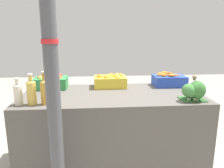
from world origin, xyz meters
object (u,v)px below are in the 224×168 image
object	(u,v)px
juice_bottle_cloudy	(18,94)
juice_bottle_amber	(45,91)
apple_crate	(51,82)
juice_bottle_golden	(31,92)
support_pole	(50,47)
orange_crate	(110,81)
carrot_crate	(169,80)
broccoli_pile	(194,90)
sparrow_bird	(195,77)

from	to	relation	value
juice_bottle_cloudy	juice_bottle_amber	distance (m)	0.22
apple_crate	juice_bottle_golden	world-z (taller)	juice_bottle_golden
support_pole	juice_bottle_golden	world-z (taller)	support_pole
orange_crate	juice_bottle_golden	bearing A→B (deg)	-141.35
support_pole	orange_crate	xyz separation A→B (m)	(0.47, 0.93, -0.44)
juice_bottle_amber	carrot_crate	bearing A→B (deg)	23.88
support_pole	broccoli_pile	size ratio (longest dim) A/B	11.43
apple_crate	support_pole	bearing A→B (deg)	-78.03
juice_bottle_cloudy	orange_crate	bearing A→B (deg)	34.67
apple_crate	juice_bottle_cloudy	distance (m)	0.60
apple_crate	juice_bottle_amber	bearing A→B (deg)	-84.17
juice_bottle_cloudy	apple_crate	bearing A→B (deg)	74.21
support_pole	juice_bottle_golden	distance (m)	0.59
carrot_crate	sparrow_bird	distance (m)	0.57
support_pole	juice_bottle_cloudy	xyz separation A→B (m)	(-0.36, 0.36, -0.41)
apple_crate	juice_bottle_cloudy	xyz separation A→B (m)	(-0.16, -0.58, 0.03)
apple_crate	sparrow_bird	bearing A→B (deg)	-21.58
support_pole	juice_bottle_cloudy	bearing A→B (deg)	135.15
juice_bottle_golden	juice_bottle_amber	bearing A→B (deg)	-0.00
support_pole	juice_bottle_cloudy	size ratio (longest dim) A/B	11.17
juice_bottle_cloudy	carrot_crate	bearing A→B (deg)	20.70
apple_crate	orange_crate	world-z (taller)	apple_crate
orange_crate	juice_bottle_golden	xyz separation A→B (m)	(-0.72, -0.57, 0.04)
juice_bottle_cloudy	juice_bottle_golden	world-z (taller)	juice_bottle_golden
broccoli_pile	sparrow_bird	xyz separation A→B (m)	(0.00, 0.03, 0.12)
juice_bottle_cloudy	juice_bottle_golden	distance (m)	0.11
carrot_crate	broccoli_pile	xyz separation A→B (m)	(0.04, -0.58, 0.03)
carrot_crate	support_pole	bearing A→B (deg)	-141.04
juice_bottle_golden	broccoli_pile	bearing A→B (deg)	-0.17
support_pole	juice_bottle_amber	world-z (taller)	support_pole
orange_crate	juice_bottle_amber	world-z (taller)	juice_bottle_amber
apple_crate	orange_crate	xyz separation A→B (m)	(0.67, -0.00, 0.00)
apple_crate	broccoli_pile	bearing A→B (deg)	-22.73
broccoli_pile	juice_bottle_golden	xyz separation A→B (m)	(-1.44, 0.00, 0.02)
orange_crate	juice_bottle_cloudy	xyz separation A→B (m)	(-0.83, -0.57, 0.03)
apple_crate	juice_bottle_cloudy	bearing A→B (deg)	-105.79
juice_bottle_cloudy	sparrow_bird	xyz separation A→B (m)	(1.56, 0.03, 0.11)
juice_bottle_golden	juice_bottle_amber	world-z (taller)	juice_bottle_amber
apple_crate	juice_bottle_amber	xyz separation A→B (m)	(0.06, -0.58, 0.05)
juice_bottle_golden	apple_crate	bearing A→B (deg)	84.93
orange_crate	apple_crate	bearing A→B (deg)	179.65
broccoli_pile	juice_bottle_golden	world-z (taller)	juice_bottle_golden
juice_bottle_golden	juice_bottle_amber	size ratio (longest dim) A/B	0.94
apple_crate	sparrow_bird	size ratio (longest dim) A/B	2.71
juice_bottle_cloudy	juice_bottle_amber	bearing A→B (deg)	-0.00
sparrow_bird	carrot_crate	bearing A→B (deg)	-158.73
carrot_crate	broccoli_pile	distance (m)	0.58
apple_crate	sparrow_bird	world-z (taller)	sparrow_bird
orange_crate	juice_bottle_amber	bearing A→B (deg)	-136.62
orange_crate	juice_bottle_golden	world-z (taller)	juice_bottle_golden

